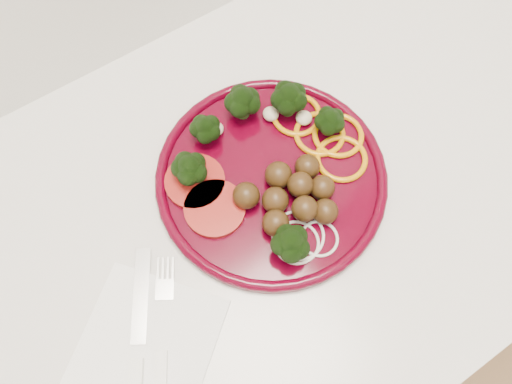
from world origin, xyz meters
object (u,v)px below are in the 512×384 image
fork (161,367)px  napkin (148,343)px  plate (272,172)px  knife (137,364)px

fork → napkin: bearing=33.3°
napkin → fork: fork is taller
plate → napkin: (-0.23, -0.09, -0.01)m
napkin → knife: size_ratio=0.79×
plate → knife: size_ratio=1.58×
napkin → knife: 0.03m
napkin → fork: (0.00, -0.03, 0.01)m
plate → napkin: plate is taller
napkin → fork: size_ratio=0.88×
plate → fork: bearing=-151.7°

